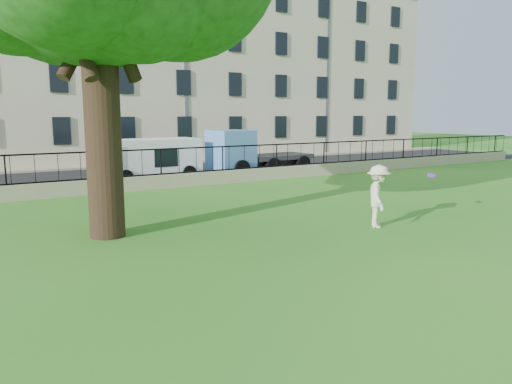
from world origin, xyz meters
TOP-DOWN VIEW (x-y plane):
  - ground at (0.00, 0.00)m, footprint 120.00×120.00m
  - retaining_wall at (0.00, 12.00)m, footprint 50.00×0.40m
  - iron_railing at (0.00, 12.00)m, footprint 50.00×0.05m
  - street at (0.00, 16.70)m, footprint 60.00×9.00m
  - sidewalk at (0.00, 21.90)m, footprint 60.00×1.40m
  - building_row at (0.00, 27.57)m, footprint 56.40×10.40m
  - man at (2.50, 1.76)m, footprint 1.23×1.32m
  - frisbee at (4.70, 1.73)m, footprint 0.34×0.34m
  - white_van at (0.58, 14.88)m, footprint 4.85×2.15m
  - blue_truck at (6.50, 14.40)m, footprint 5.76×2.43m

SIDE VIEW (x-z plane):
  - ground at x=0.00m, z-range 0.00..0.00m
  - street at x=0.00m, z-range 0.00..0.01m
  - sidewalk at x=0.00m, z-range 0.00..0.12m
  - retaining_wall at x=0.00m, z-range 0.00..0.60m
  - man at x=2.50m, z-range 0.00..1.79m
  - white_van at x=0.58m, z-range 0.00..1.99m
  - iron_railing at x=0.00m, z-range 0.59..1.72m
  - blue_truck at x=6.50m, z-range 0.00..2.36m
  - frisbee at x=4.70m, z-range 1.29..1.41m
  - building_row at x=0.00m, z-range 0.02..13.82m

